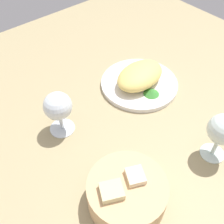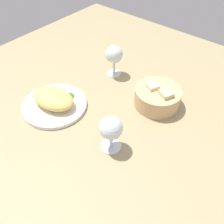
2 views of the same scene
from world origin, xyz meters
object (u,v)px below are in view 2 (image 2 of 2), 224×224
(wine_glass_far, at_px, (114,56))
(wine_glass_near, at_px, (111,129))
(plate, at_px, (55,105))
(bread_basket, at_px, (157,97))

(wine_glass_far, bearing_deg, wine_glass_near, -52.00)
(plate, distance_m, bread_basket, 0.38)
(wine_glass_near, relative_size, wine_glass_far, 0.94)
(wine_glass_near, height_order, wine_glass_far, wine_glass_far)
(plate, xyz_separation_m, bread_basket, (0.28, 0.25, 0.03))
(bread_basket, relative_size, wine_glass_far, 1.27)
(bread_basket, distance_m, wine_glass_far, 0.26)
(wine_glass_near, bearing_deg, plate, 178.38)
(plate, xyz_separation_m, wine_glass_near, (0.28, -0.01, 0.07))
(bread_basket, height_order, wine_glass_far, wine_glass_far)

